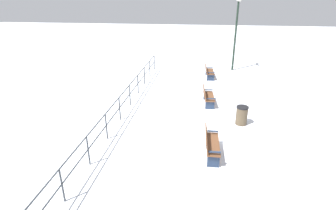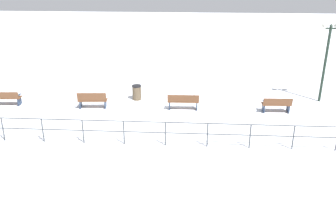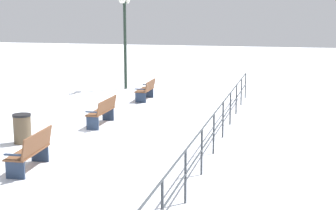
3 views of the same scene
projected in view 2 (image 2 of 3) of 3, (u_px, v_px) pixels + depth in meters
name	position (u px, v px, depth m)	size (l,w,h in m)	color
ground_plane	(138.00, 109.00, 19.03)	(80.00, 80.00, 0.00)	white
bench_nearest	(277.00, 105.00, 18.42)	(0.60, 1.47, 0.84)	brown
bench_second	(183.00, 101.00, 18.75)	(0.53, 1.63, 0.88)	brown
bench_third	(92.00, 100.00, 18.95)	(0.66, 1.54, 0.92)	brown
bench_fourth	(6.00, 98.00, 19.36)	(0.67, 1.61, 0.83)	brown
lamppost_near	(328.00, 47.00, 19.01)	(0.32, 0.95, 4.31)	#1E2D23
waterfront_railing	(124.00, 129.00, 15.09)	(0.05, 17.48, 1.08)	#383D42
trash_bin	(137.00, 92.00, 20.21)	(0.51, 0.51, 0.83)	brown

